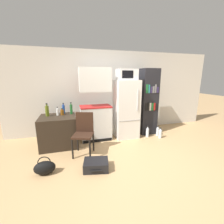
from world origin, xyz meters
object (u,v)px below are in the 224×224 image
Objects in this scene: side_table at (59,131)px; suitcase_large_flat at (96,165)px; handbag at (45,168)px; water_bottle_middle at (158,132)px; bookshelf at (148,102)px; kitchen_hutch at (96,108)px; bottle_milk_white at (58,112)px; bottle_green_tall at (71,109)px; bottle_amber_beer at (62,112)px; refrigerator at (126,109)px; water_bottle_front at (160,134)px; chair at (84,130)px; water_bottle_back at (147,132)px; bottle_olive_oil at (47,111)px; microwave at (127,74)px; bottle_blue_soda at (64,109)px.

suitcase_large_flat is at bearing -60.54° from side_table.
handbag is (-0.88, 0.10, 0.04)m from suitcase_large_flat.
water_bottle_middle is at bearing 41.07° from suitcase_large_flat.
bookshelf reaches higher than handbag.
kitchen_hutch reaches higher than bottle_milk_white.
bottle_green_tall reaches higher than bottle_amber_beer.
refrigerator reaches higher than side_table.
side_table is at bearing -94.66° from bottle_milk_white.
suitcase_large_flat is at bearing -154.22° from water_bottle_front.
water_bottle_back is at bearing 33.64° from chair.
bottle_olive_oil is at bearing 172.39° from water_bottle_front.
side_table is at bearing -156.25° from bottle_green_tall.
bottle_milk_white is (-1.79, -0.00, -0.89)m from microwave.
bookshelf is at bearing 6.77° from refrigerator.
water_bottle_middle is 0.90× the size of water_bottle_back.
suitcase_large_flat is at bearing -62.66° from bottle_milk_white.
refrigerator is 4.94× the size of water_bottle_back.
bottle_amber_beer is 1.46m from handbag.
refrigerator is at bearing 166.33° from water_bottle_middle.
bottle_green_tall is (-2.18, -0.04, -0.08)m from bookshelf.
microwave reaches higher than bottle_amber_beer.
water_bottle_front is at bearing 37.41° from suitcase_large_flat.
handbag is at bearing -111.65° from bottle_green_tall.
refrigerator is 2.43m from handbag.
bottle_blue_soda is at bearing 178.18° from bookshelf.
chair is (-1.23, -0.67, -0.25)m from refrigerator.
chair reaches higher than handbag.
bottle_milk_white is (-0.94, -0.05, -0.03)m from kitchen_hutch.
bottle_amber_beer reaches higher than handbag.
handbag is at bearing -163.42° from water_bottle_front.
water_bottle_back is (2.55, 1.02, 0.01)m from handbag.
bookshelf is 9.00× the size of bottle_milk_white.
bottle_amber_beer is 0.58× the size of water_bottle_middle.
bottle_olive_oil is (-2.02, -0.01, -0.85)m from microwave.
bottle_blue_soda is 0.98m from chair.
bottle_olive_oil is at bearing -174.29° from bottle_green_tall.
side_table is 1.46m from suitcase_large_flat.
suitcase_large_flat is (0.59, -1.35, -0.73)m from bottle_amber_beer.
chair is at bearing -151.56° from refrigerator.
bottle_blue_soda reaches higher than bottle_amber_beer.
bottle_blue_soda reaches higher than water_bottle_front.
refrigerator is 3.08× the size of microwave.
kitchen_hutch reaches higher than water_bottle_front.
bottle_olive_oil is at bearing 92.10° from handbag.
microwave is 2.19m from bottle_olive_oil.
bookshelf is 6.94× the size of bottle_blue_soda.
bookshelf reaches higher than bottle_milk_white.
refrigerator is at bearing 158.09° from water_bottle_back.
bottle_green_tall reaches higher than suitcase_large_flat.
water_bottle_middle is at bearing 79.41° from water_bottle_front.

